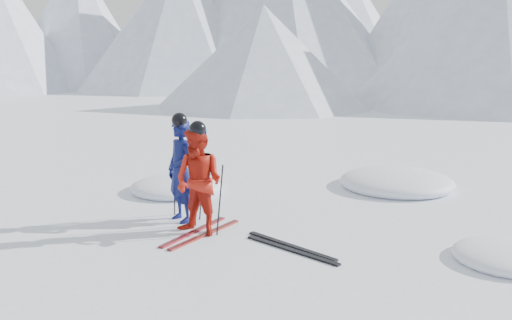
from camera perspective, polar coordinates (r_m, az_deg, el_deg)
The scene contains 12 objects.
ground at distance 7.82m, azimuth 10.39°, elevation -10.18°, with size 160.00×160.00×0.00m, color white.
skier_blue at distance 9.25m, azimuth -7.93°, elevation -1.14°, with size 0.64×0.42×1.76m, color #0C124B.
skier_red at distance 8.52m, azimuth -6.05°, elevation -2.30°, with size 0.83×0.65×1.70m, color #AF1A0E.
pole_blue_left at distance 9.62m, azimuth -8.58°, elevation -2.47°, with size 0.02×0.02×1.17m, color black.
pole_blue_right at distance 9.33m, azimuth -5.71°, elevation -2.83°, with size 0.02×0.02×1.17m, color black.
pole_red_left at distance 8.96m, azimuth -6.40°, elevation -3.52°, with size 0.02×0.02×1.14m, color black.
pole_red_right at distance 8.51m, azimuth -3.82°, elevation -4.25°, with size 0.02×0.02×1.14m, color black.
ski_worn_left at distance 8.83m, azimuth -6.53°, elevation -7.49°, with size 0.09×1.70×0.03m, color black.
ski_worn_right at distance 8.67m, azimuth -5.34°, elevation -7.80°, with size 0.09×1.70×0.03m, color black.
ski_loose_a at distance 8.16m, azimuth 3.67°, elevation -8.99°, with size 0.09×1.70×0.03m, color black.
ski_loose_b at distance 7.99m, azimuth 3.71°, elevation -9.43°, with size 0.09×1.70×0.03m, color black.
snow_lumps at distance 10.84m, azimuth 9.80°, elevation -4.18°, with size 9.76×7.95×0.53m.
Camera 1 is at (3.03, -6.65, 2.78)m, focal length 38.00 mm.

